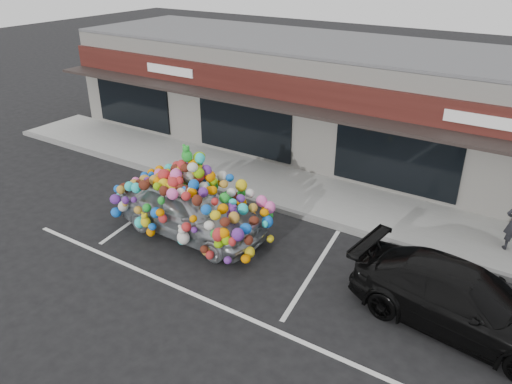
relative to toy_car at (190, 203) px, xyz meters
The scene contains 9 objects.
ground 1.48m from the toy_car, ahead, with size 90.00×90.00×0.00m, color black.
shop_building 8.65m from the toy_car, 82.54° to the left, with size 24.00×7.20×4.31m.
sidewalk 4.30m from the toy_car, 74.66° to the left, with size 26.00×3.00×0.15m, color gray.
kerb 2.92m from the toy_car, 66.46° to the left, with size 26.00×0.18×0.16m, color slate.
parking_stripe_left 2.32m from the toy_car, behind, with size 0.12×4.40×0.01m, color silver.
parking_stripe_mid 4.04m from the toy_car, ahead, with size 0.12×4.40×0.01m, color silver.
lane_line 3.96m from the toy_car, 35.85° to the right, with size 14.00×0.12×0.01m, color silver.
toy_car is the anchor object (origin of this frame).
black_sedan 7.54m from the toy_car, ahead, with size 4.88×1.98×1.42m, color black.
Camera 1 is at (7.43, -9.67, 7.59)m, focal length 35.00 mm.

